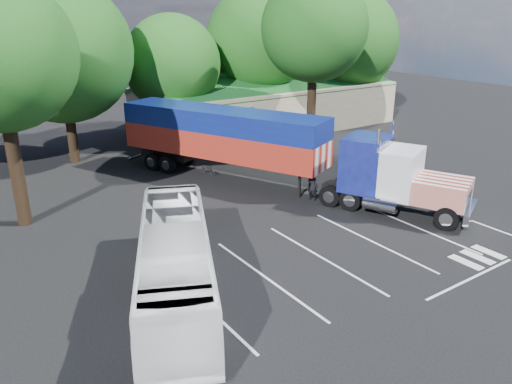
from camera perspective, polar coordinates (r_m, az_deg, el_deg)
ground at (r=27.72m, az=-0.65°, el=-2.80°), size 120.00×120.00×0.00m
event_hall at (r=48.75m, az=1.09°, el=10.00°), size 24.20×14.12×5.55m
tree_row_c at (r=38.62m, az=-21.37°, el=14.72°), size 10.00×10.00×13.05m
tree_row_d at (r=42.98m, az=-9.58°, el=14.25°), size 8.00×8.00×10.60m
tree_row_e at (r=47.80m, az=0.25°, el=16.89°), size 9.60×9.60×12.90m
tree_row_f at (r=53.27m, az=10.29°, el=16.61°), size 10.40×10.40×13.00m
tree_near_right at (r=39.30m, az=6.68°, el=18.07°), size 8.00×8.00×13.50m
semi_truck at (r=31.82m, az=0.72°, el=5.52°), size 12.37×22.41×4.90m
woman at (r=29.97m, az=6.50°, el=0.66°), size 0.66×0.76×1.75m
bicycle at (r=34.89m, az=-5.54°, el=2.71°), size 0.79×1.60×0.80m
tour_bus at (r=19.86m, az=-9.21°, el=-7.90°), size 7.11×11.29×3.13m
silver_sedan at (r=41.34m, az=-5.76°, el=6.00°), size 4.79×2.03×1.54m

